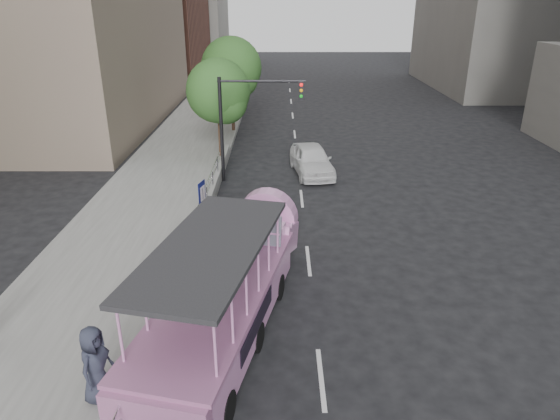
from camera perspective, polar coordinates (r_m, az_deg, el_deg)
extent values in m
plane|color=black|center=(14.47, 0.04, -13.44)|extent=(160.00, 160.00, 0.00)
cube|color=#989893|center=(23.93, -13.88, 1.62)|extent=(5.50, 80.00, 0.30)
cube|color=#A4A49F|center=(16.17, -11.18, -7.60)|extent=(0.24, 30.00, 0.36)
cylinder|color=silver|center=(11.21, -17.28, -20.88)|extent=(0.07, 0.07, 0.70)
cylinder|color=silver|center=(12.65, -14.72, -14.71)|extent=(0.07, 0.07, 0.70)
cylinder|color=silver|center=(14.24, -12.80, -9.84)|extent=(0.07, 0.07, 0.70)
cylinder|color=silver|center=(15.92, -11.33, -5.96)|extent=(0.07, 0.07, 0.70)
cylinder|color=silver|center=(17.66, -10.15, -2.83)|extent=(0.07, 0.07, 0.70)
cylinder|color=silver|center=(19.45, -9.20, -0.27)|extent=(0.07, 0.07, 0.70)
cylinder|color=silver|center=(21.28, -8.40, 1.86)|extent=(0.07, 0.07, 0.70)
cylinder|color=silver|center=(23.14, -7.74, 3.64)|extent=(0.07, 0.07, 0.70)
cylinder|color=silver|center=(25.02, -7.17, 5.16)|extent=(0.07, 0.07, 0.70)
cylinder|color=silver|center=(15.92, -11.33, -5.96)|extent=(0.06, 22.00, 0.06)
cylinder|color=silver|center=(15.76, -11.42, -4.91)|extent=(0.06, 22.00, 0.06)
cylinder|color=black|center=(12.37, -15.74, -19.51)|extent=(0.49, 0.86, 0.81)
cylinder|color=black|center=(11.70, -6.43, -21.57)|extent=(0.49, 0.86, 0.81)
cylinder|color=black|center=(14.10, -10.91, -12.97)|extent=(0.49, 0.86, 0.81)
cylinder|color=black|center=(13.52, -2.88, -14.29)|extent=(0.49, 0.86, 0.81)
cylinder|color=black|center=(16.05, -7.37, -7.88)|extent=(0.49, 0.86, 0.81)
cylinder|color=black|center=(15.55, -0.36, -8.78)|extent=(0.49, 0.86, 0.81)
cube|color=#D486C2|center=(13.62, -6.84, -11.45)|extent=(3.85, 7.74, 1.13)
cube|color=#D486C2|center=(17.10, -2.10, -2.82)|extent=(2.59, 2.37, 1.41)
cylinder|color=#D486C2|center=(17.66, -1.48, -0.97)|extent=(2.22, 1.09, 2.13)
cube|color=#9B5A87|center=(13.28, -6.96, -9.24)|extent=(4.02, 8.03, 0.11)
cube|color=#242426|center=(12.24, -7.86, -4.08)|extent=(3.66, 6.36, 0.13)
cube|color=gray|center=(15.32, -3.66, -2.14)|extent=(2.07, 0.65, 0.95)
cube|color=#D486C2|center=(15.78, -3.23, -2.42)|extent=(2.14, 1.32, 0.45)
imported|color=silver|center=(26.47, 3.64, 5.77)|extent=(2.50, 4.80, 1.56)
imported|color=#2B2E3F|center=(12.10, -20.37, -16.18)|extent=(0.80, 1.03, 1.86)
cylinder|color=black|center=(18.37, -8.72, -1.03)|extent=(0.08, 0.08, 2.40)
cube|color=#0B1253|center=(17.99, -8.91, 1.91)|extent=(0.16, 0.58, 0.87)
cube|color=silver|center=(17.98, -8.82, 1.91)|extent=(0.10, 0.38, 0.53)
cylinder|color=black|center=(25.04, -6.71, 8.98)|extent=(0.18, 0.18, 5.20)
cylinder|color=black|center=(24.43, -2.16, 14.51)|extent=(4.20, 0.12, 0.12)
cube|color=black|center=(24.50, 2.43, 13.46)|extent=(0.28, 0.22, 0.85)
sphere|color=red|center=(24.33, 2.45, 14.11)|extent=(0.16, 0.16, 0.16)
cylinder|color=#3D2A1B|center=(28.73, -6.85, 8.61)|extent=(0.22, 0.22, 3.08)
sphere|color=#305D25|center=(28.23, -7.09, 13.37)|extent=(3.52, 3.52, 3.52)
sphere|color=#305D25|center=(27.99, -6.27, 12.18)|extent=(2.42, 2.42, 2.42)
cylinder|color=#3D2A1B|center=(34.48, -5.41, 11.41)|extent=(0.22, 0.22, 3.47)
sphere|color=#305D25|center=(34.05, -5.59, 15.91)|extent=(3.97, 3.97, 3.97)
sphere|color=#305D25|center=(33.80, -4.90, 14.82)|extent=(2.73, 2.73, 2.73)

